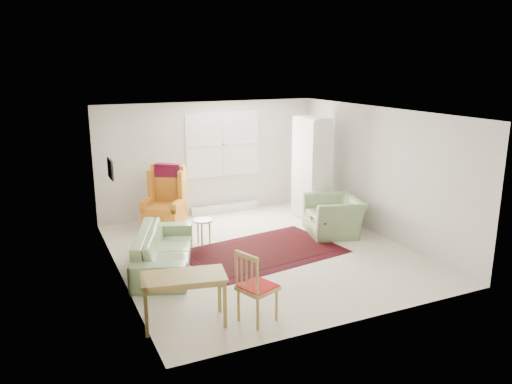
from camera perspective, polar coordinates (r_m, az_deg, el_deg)
name	(u,v)px	position (r m, az deg, el deg)	size (l,w,h in m)	color
room	(259,182)	(8.84, 0.35, 1.18)	(5.04, 5.54, 2.51)	beige
rug	(263,251)	(9.03, 0.81, -6.79)	(2.73, 1.76, 0.03)	black
sofa	(164,242)	(8.39, -10.50, -5.65)	(2.17, 0.85, 0.87)	#749060
armchair	(334,212)	(10.00, 8.87, -2.27)	(1.13, 0.99, 0.88)	#749060
wingback_chair	(163,198)	(10.28, -10.54, -0.68)	(0.75, 0.79, 1.30)	#C1701D
coffee_table	(327,228)	(9.79, 8.17, -4.06)	(0.50, 0.50, 0.41)	#492C16
stool	(203,232)	(9.39, -6.06, -4.54)	(0.36, 0.36, 0.49)	white
cabinet	(311,169)	(10.81, 6.33, 2.68)	(0.46, 0.88, 2.20)	white
desk	(185,300)	(6.63, -8.17, -12.08)	(1.07, 0.53, 0.68)	olive
desk_chair	(258,286)	(6.57, 0.18, -10.67)	(0.43, 0.43, 0.99)	olive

